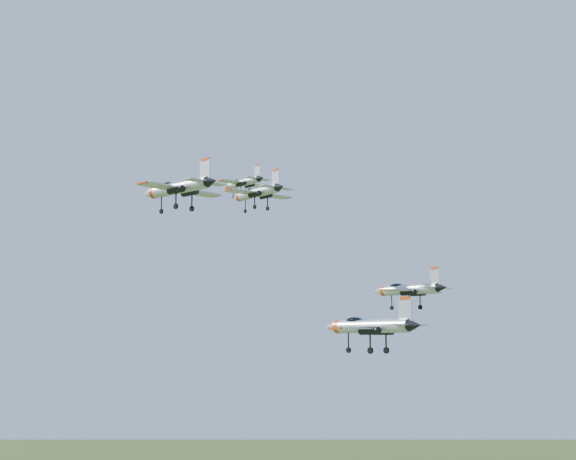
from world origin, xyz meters
The scene contains 5 objects.
jet_lead centered at (-24.83, 9.43, 146.65)m, with size 10.92×9.23×2.94m.
jet_left_high centered at (-11.72, -2.98, 141.71)m, with size 11.98×10.16×3.24m.
jet_right_high centered at (-11.39, -18.57, 139.93)m, with size 13.87×11.52×3.71m.
jet_left_low centered at (7.21, 4.69, 128.04)m, with size 12.27×10.31×3.29m.
jet_right_low centered at (12.05, -12.93, 123.06)m, with size 13.91×11.68×3.73m.
Camera 1 is at (57.02, -86.96, 121.40)m, focal length 50.00 mm.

